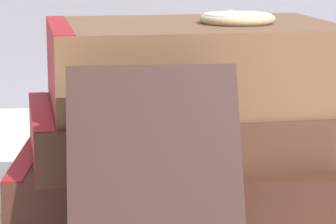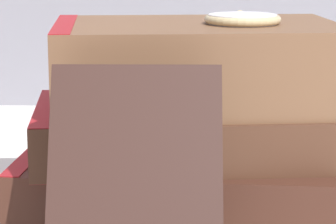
{
  "view_description": "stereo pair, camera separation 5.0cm",
  "coord_description": "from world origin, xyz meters",
  "px_view_note": "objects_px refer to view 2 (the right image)",
  "views": [
    {
      "loc": [
        -0.01,
        -0.45,
        0.18
      ],
      "look_at": [
        0.03,
        0.01,
        0.08
      ],
      "focal_mm": 85.0,
      "sensor_mm": 36.0,
      "label": 1
    },
    {
      "loc": [
        0.04,
        -0.45,
        0.18
      ],
      "look_at": [
        0.03,
        0.01,
        0.08
      ],
      "focal_mm": 85.0,
      "sensor_mm": 36.0,
      "label": 2
    }
  ],
  "objects_px": {
    "reading_glasses": "(105,173)",
    "book_leaning_front": "(136,201)",
    "book_flat_top": "(189,64)",
    "pocket_watch": "(243,19)",
    "book_flat_middle": "(180,130)",
    "book_flat_bottom": "(169,190)"
  },
  "relations": [
    {
      "from": "book_flat_bottom",
      "to": "book_flat_middle",
      "type": "height_order",
      "value": "book_flat_middle"
    },
    {
      "from": "book_leaning_front",
      "to": "pocket_watch",
      "type": "bearing_deg",
      "value": 61.81
    },
    {
      "from": "book_flat_bottom",
      "to": "book_leaning_front",
      "type": "height_order",
      "value": "book_leaning_front"
    },
    {
      "from": "book_flat_top",
      "to": "reading_glasses",
      "type": "height_order",
      "value": "book_flat_top"
    },
    {
      "from": "book_flat_bottom",
      "to": "pocket_watch",
      "type": "distance_m",
      "value": 0.12
    },
    {
      "from": "book_flat_bottom",
      "to": "pocket_watch",
      "type": "height_order",
      "value": "pocket_watch"
    },
    {
      "from": "book_flat_middle",
      "to": "reading_glasses",
      "type": "height_order",
      "value": "book_flat_middle"
    },
    {
      "from": "book_flat_top",
      "to": "pocket_watch",
      "type": "bearing_deg",
      "value": -12.72
    },
    {
      "from": "book_leaning_front",
      "to": "reading_glasses",
      "type": "distance_m",
      "value": 0.24
    },
    {
      "from": "book_flat_middle",
      "to": "pocket_watch",
      "type": "bearing_deg",
      "value": -5.93
    },
    {
      "from": "book_leaning_front",
      "to": "book_flat_middle",
      "type": "bearing_deg",
      "value": 79.06
    },
    {
      "from": "book_flat_middle",
      "to": "book_leaning_front",
      "type": "height_order",
      "value": "book_leaning_front"
    },
    {
      "from": "book_flat_top",
      "to": "pocket_watch",
      "type": "distance_m",
      "value": 0.04
    },
    {
      "from": "book_flat_middle",
      "to": "pocket_watch",
      "type": "distance_m",
      "value": 0.08
    },
    {
      "from": "pocket_watch",
      "to": "reading_glasses",
      "type": "xyz_separation_m",
      "value": [
        -0.1,
        0.12,
        -0.13
      ]
    },
    {
      "from": "book_leaning_front",
      "to": "reading_glasses",
      "type": "xyz_separation_m",
      "value": [
        -0.04,
        0.23,
        -0.05
      ]
    },
    {
      "from": "book_leaning_front",
      "to": "pocket_watch",
      "type": "xyz_separation_m",
      "value": [
        0.06,
        0.11,
        0.08
      ]
    },
    {
      "from": "book_flat_bottom",
      "to": "book_leaning_front",
      "type": "xyz_separation_m",
      "value": [
        -0.01,
        -0.12,
        0.03
      ]
    },
    {
      "from": "reading_glasses",
      "to": "book_leaning_front",
      "type": "bearing_deg",
      "value": -90.13
    },
    {
      "from": "pocket_watch",
      "to": "reading_glasses",
      "type": "relative_size",
      "value": 0.54
    },
    {
      "from": "pocket_watch",
      "to": "book_flat_top",
      "type": "bearing_deg",
      "value": 172.43
    },
    {
      "from": "book_flat_bottom",
      "to": "book_leaning_front",
      "type": "relative_size",
      "value": 1.67
    }
  ]
}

